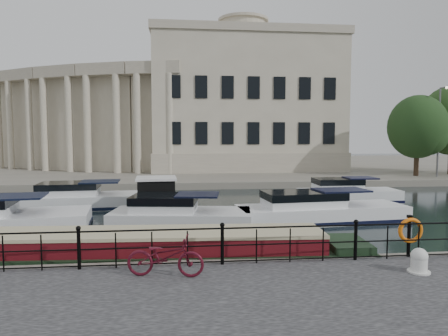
% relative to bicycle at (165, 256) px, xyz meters
% --- Properties ---
extents(ground_plane, '(160.00, 160.00, 0.00)m').
position_rel_bicycle_xyz_m(ground_plane, '(1.59, 3.09, -1.09)').
color(ground_plane, black).
rests_on(ground_plane, ground).
extents(far_bank, '(120.00, 42.00, 0.55)m').
position_rel_bicycle_xyz_m(far_bank, '(1.59, 42.09, -0.81)').
color(far_bank, '#6B665B').
rests_on(far_bank, ground_plane).
extents(railing, '(24.14, 0.14, 1.22)m').
position_rel_bicycle_xyz_m(railing, '(1.59, 0.84, 0.11)').
color(railing, black).
rests_on(railing, near_quay).
extents(civic_building, '(53.55, 31.84, 16.85)m').
position_rel_bicycle_xyz_m(civic_building, '(0.59, 37.79, 5.95)').
color(civic_building, '#ADA38C').
rests_on(civic_building, far_bank).
extents(bicycle, '(2.14, 1.06, 1.07)m').
position_rel_bicycle_xyz_m(bicycle, '(0.00, 0.00, 0.00)').
color(bicycle, '#490D1A').
rests_on(bicycle, near_quay).
extents(mooring_bollard, '(0.59, 0.59, 0.67)m').
position_rel_bicycle_xyz_m(mooring_bollard, '(6.83, -0.41, -0.22)').
color(mooring_bollard, silver).
rests_on(mooring_bollard, near_quay).
extents(life_ring_post, '(0.79, 0.20, 1.29)m').
position_rel_bicycle_xyz_m(life_ring_post, '(7.36, 0.92, 0.27)').
color(life_ring_post, black).
rests_on(life_ring_post, near_quay).
extents(narrowboat, '(15.99, 2.94, 1.58)m').
position_rel_bicycle_xyz_m(narrowboat, '(-1.37, 2.45, -0.72)').
color(narrowboat, black).
rests_on(narrowboat, ground_plane).
extents(harbour_hut, '(2.95, 2.51, 2.17)m').
position_rel_bicycle_xyz_m(harbour_hut, '(-0.89, 10.59, -0.13)').
color(harbour_hut, '#6B665B').
rests_on(harbour_hut, ground_plane).
extents(cabin_cruisers, '(26.73, 9.44, 1.99)m').
position_rel_bicycle_xyz_m(cabin_cruisers, '(0.05, 10.28, -0.72)').
color(cabin_cruisers, white).
rests_on(cabin_cruisers, ground_plane).
extents(trees, '(11.35, 7.90, 8.61)m').
position_rel_bicycle_xyz_m(trees, '(26.07, 25.85, 4.24)').
color(trees, black).
rests_on(trees, far_bank).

